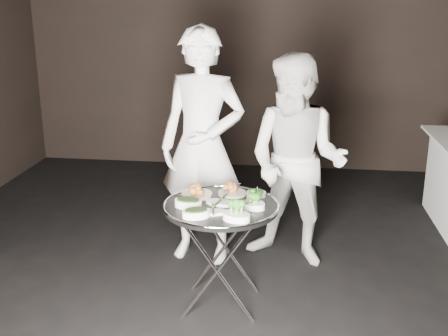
# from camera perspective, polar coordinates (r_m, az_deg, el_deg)

# --- Properties ---
(floor) EXTENTS (6.00, 7.00, 0.05)m
(floor) POSITION_cam_1_polar(r_m,az_deg,el_deg) (3.84, 2.82, -15.71)
(floor) COLOR black
(floor) RESTS_ON ground
(wall_back) EXTENTS (6.00, 0.05, 3.00)m
(wall_back) POSITION_cam_1_polar(r_m,az_deg,el_deg) (6.76, 5.52, 12.48)
(wall_back) COLOR black
(wall_back) RESTS_ON floor
(tray_stand) EXTENTS (0.49, 0.42, 0.72)m
(tray_stand) POSITION_cam_1_polar(r_m,az_deg,el_deg) (3.82, -0.29, -8.48)
(tray_stand) COLOR silver
(tray_stand) RESTS_ON floor
(serving_tray) EXTENTS (0.77, 0.77, 0.04)m
(serving_tray) POSITION_cam_1_polar(r_m,az_deg,el_deg) (3.69, -0.30, -3.91)
(serving_tray) COLOR black
(serving_tray) RESTS_ON tray_stand
(potato_plate_a) EXTENTS (0.21, 0.21, 0.08)m
(potato_plate_a) POSITION_cam_1_polar(r_m,az_deg,el_deg) (3.84, -2.79, -2.35)
(potato_plate_a) COLOR beige
(potato_plate_a) RESTS_ON serving_tray
(potato_plate_b) EXTENTS (0.19, 0.19, 0.07)m
(potato_plate_b) POSITION_cam_1_polar(r_m,az_deg,el_deg) (3.86, 0.84, -2.26)
(potato_plate_b) COLOR beige
(potato_plate_b) RESTS_ON serving_tray
(greens_bowl) EXTENTS (0.13, 0.13, 0.08)m
(greens_bowl) POSITION_cam_1_polar(r_m,az_deg,el_deg) (3.78, 3.28, -2.64)
(greens_bowl) COLOR white
(greens_bowl) RESTS_ON serving_tray
(asparagus_plate_a) EXTENTS (0.22, 0.15, 0.04)m
(asparagus_plate_a) POSITION_cam_1_polar(r_m,az_deg,el_deg) (3.68, -0.39, -3.44)
(asparagus_plate_a) COLOR white
(asparagus_plate_a) RESTS_ON serving_tray
(asparagus_plate_b) EXTENTS (0.18, 0.12, 0.03)m
(asparagus_plate_b) POSITION_cam_1_polar(r_m,az_deg,el_deg) (3.54, -1.12, -4.41)
(asparagus_plate_b) COLOR white
(asparagus_plate_b) RESTS_ON serving_tray
(spinach_bowl_a) EXTENTS (0.20, 0.15, 0.08)m
(spinach_bowl_a) POSITION_cam_1_polar(r_m,az_deg,el_deg) (3.64, -3.66, -3.46)
(spinach_bowl_a) COLOR white
(spinach_bowl_a) RESTS_ON serving_tray
(spinach_bowl_b) EXTENTS (0.20, 0.17, 0.07)m
(spinach_bowl_b) POSITION_cam_1_polar(r_m,az_deg,el_deg) (3.48, -2.86, -4.52)
(spinach_bowl_b) COLOR white
(spinach_bowl_b) RESTS_ON serving_tray
(broccoli_bowl_a) EXTENTS (0.18, 0.15, 0.07)m
(broccoli_bowl_a) POSITION_cam_1_polar(r_m,az_deg,el_deg) (3.62, 2.96, -3.68)
(broccoli_bowl_a) COLOR white
(broccoli_bowl_a) RESTS_ON serving_tray
(broccoli_bowl_b) EXTENTS (0.21, 0.18, 0.07)m
(broccoli_bowl_b) POSITION_cam_1_polar(r_m,az_deg,el_deg) (3.43, 1.27, -4.80)
(broccoli_bowl_b) COLOR white
(broccoli_bowl_b) RESTS_ON serving_tray
(serving_utensils) EXTENTS (0.59, 0.42, 0.01)m
(serving_utensils) POSITION_cam_1_polar(r_m,az_deg,el_deg) (3.73, 0.09, -2.65)
(serving_utensils) COLOR silver
(serving_utensils) RESTS_ON serving_tray
(waiter_left) EXTENTS (0.74, 0.55, 1.86)m
(waiter_left) POSITION_cam_1_polar(r_m,az_deg,el_deg) (4.35, -2.24, 2.15)
(waiter_left) COLOR white
(waiter_left) RESTS_ON floor
(waiter_right) EXTENTS (0.97, 0.86, 1.65)m
(waiter_right) POSITION_cam_1_polar(r_m,az_deg,el_deg) (4.35, 7.40, 0.61)
(waiter_right) COLOR white
(waiter_right) RESTS_ON floor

